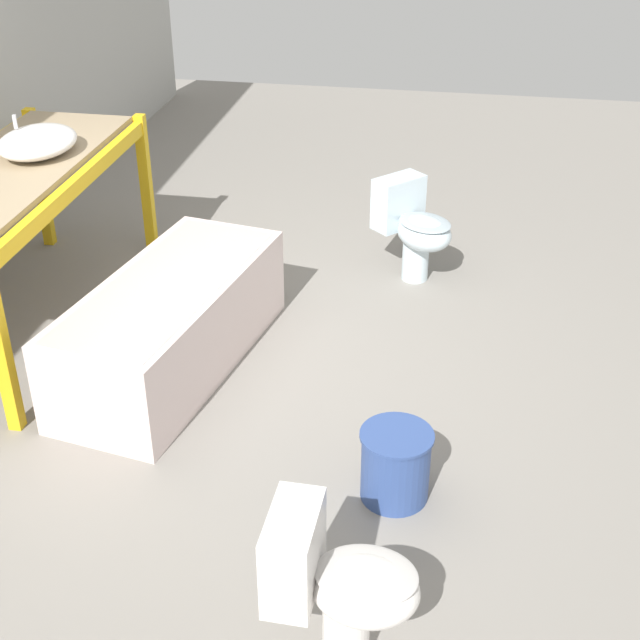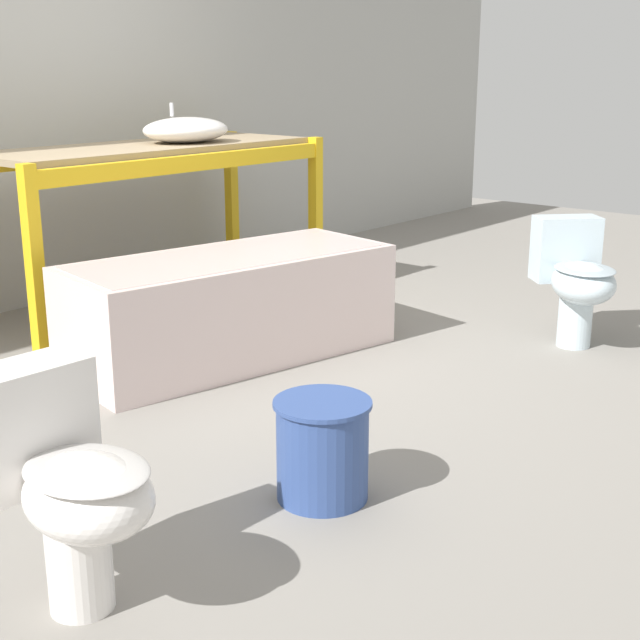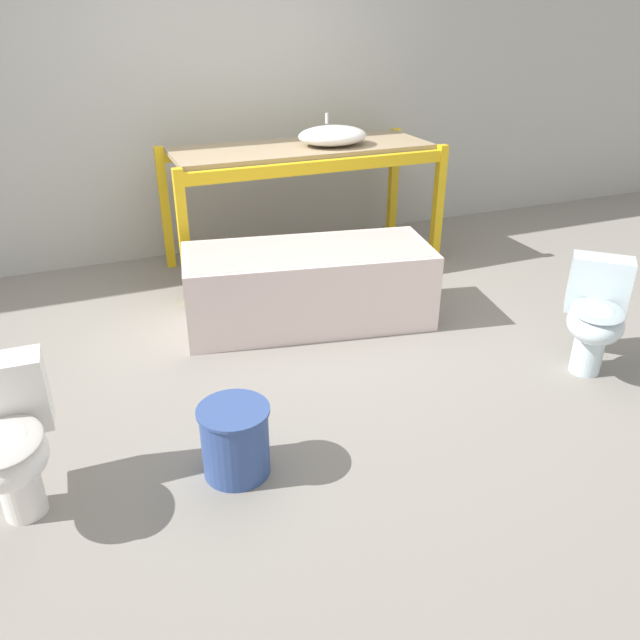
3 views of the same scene
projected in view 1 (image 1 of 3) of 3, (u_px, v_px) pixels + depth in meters
ground_plane at (190, 380)px, 5.02m from camera, size 12.00×12.00×0.00m
shelving_rack at (13, 189)px, 5.17m from camera, size 2.19×0.86×1.01m
sink_basin at (37, 142)px, 5.25m from camera, size 0.56×0.44×0.23m
bathtub_main at (171, 318)px, 5.01m from camera, size 1.77×0.97×0.54m
toilet_near at (414, 226)px, 5.92m from camera, size 0.62×0.63×0.67m
toilet_far at (338, 582)px, 3.22m from camera, size 0.35×0.56×0.67m
bucket_white at (395, 464)px, 4.10m from camera, size 0.34×0.34×0.36m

